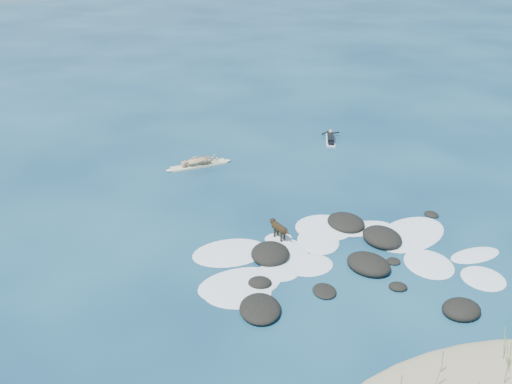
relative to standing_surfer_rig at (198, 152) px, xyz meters
name	(u,v)px	position (x,y,z in m)	size (l,w,h in m)	color
ground	(329,251)	(2.26, -9.58, -0.77)	(160.00, 160.00, 0.00)	#0A2642
dune_grass	(486,374)	(2.64, -17.38, -0.12)	(4.27, 1.86, 1.21)	olive
reef_rocks	(349,256)	(2.65, -10.40, -0.64)	(12.05, 7.84, 0.61)	black
breaking_foam	(329,254)	(2.17, -9.79, -0.76)	(11.48, 7.52, 0.12)	white
standing_surfer_rig	(198,152)	(0.00, 0.00, 0.00)	(3.43, 0.71, 1.95)	beige
paddling_surfer_rig	(331,138)	(7.93, 0.83, -0.64)	(1.49, 2.19, 0.40)	white
dog	(279,228)	(0.84, -8.11, -0.26)	(0.48, 1.21, 0.78)	black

